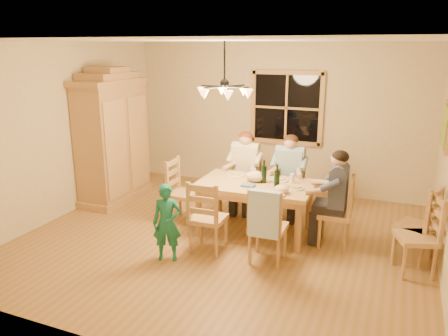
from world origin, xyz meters
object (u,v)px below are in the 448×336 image
at_px(dining_table, 255,190).
at_px(chair_end_right, 334,224).
at_px(chair_spare_front, 414,249).
at_px(chair_end_left, 185,203).
at_px(chair_near_left, 208,229).
at_px(adult_woman, 245,162).
at_px(armoire, 113,141).
at_px(chandelier, 225,91).
at_px(chair_spare_back, 414,238).
at_px(child, 167,223).
at_px(adult_plaid_man, 290,166).
at_px(chair_near_right, 268,238).
at_px(chair_far_left, 245,194).
at_px(chair_far_right, 288,199).
at_px(adult_slate_man, 337,186).
at_px(wine_bottle_a, 264,172).
at_px(wine_bottle_b, 277,176).

xyz_separation_m(dining_table, chair_end_right, (1.13, 0.03, -0.35)).
bearing_deg(chair_spare_front, chair_end_left, 64.03).
bearing_deg(chair_near_left, adult_woman, 90.00).
height_order(dining_table, chair_near_left, chair_near_left).
xyz_separation_m(armoire, dining_table, (2.75, -0.45, -0.40)).
bearing_deg(chandelier, chair_near_left, -98.80).
bearing_deg(chair_end_left, chair_spare_back, 88.40).
distance_m(armoire, child, 2.64).
bearing_deg(chair_spare_back, adult_plaid_man, 89.42).
bearing_deg(chair_near_right, chair_far_left, 117.90).
relative_size(chair_near_right, adult_plaid_man, 1.13).
bearing_deg(adult_woman, chair_far_right, -180.00).
xyz_separation_m(chair_far_left, chair_spare_back, (2.55, -0.80, 0.00)).
distance_m(chair_near_left, chair_near_right, 0.81).
xyz_separation_m(chandelier, child, (-0.44, -0.83, -1.58)).
bearing_deg(adult_slate_man, child, 121.67).
bearing_deg(wine_bottle_a, chair_spare_back, -2.55).
xyz_separation_m(chair_far_right, wine_bottle_a, (-0.19, -0.72, 0.62)).
xyz_separation_m(chair_far_left, chair_far_right, (0.72, 0.02, 0.00)).
relative_size(armoire, adult_slate_man, 2.63).
relative_size(chair_far_right, chair_near_right, 1.00).
distance_m(chair_far_left, chair_far_right, 0.72).
bearing_deg(chair_near_right, wine_bottle_a, 110.19).
distance_m(chair_near_left, wine_bottle_b, 1.17).
relative_size(dining_table, adult_woman, 1.88).
xyz_separation_m(chandelier, adult_woman, (-0.10, 1.12, -1.24)).
height_order(chair_end_left, wine_bottle_b, wine_bottle_b).
distance_m(chair_near_left, chair_spare_back, 2.62).
bearing_deg(chair_end_left, dining_table, 90.00).
relative_size(chair_end_left, adult_plaid_man, 1.13).
height_order(chair_far_left, adult_slate_man, adult_slate_man).
bearing_deg(chandelier, dining_table, 48.53).
relative_size(chair_near_left, chair_end_left, 1.00).
distance_m(chair_end_left, adult_woman, 1.18).
distance_m(dining_table, wine_bottle_a, 0.30).
height_order(chair_near_right, chair_spare_front, same).
bearing_deg(adult_plaid_man, chair_spare_back, 154.63).
relative_size(dining_table, chair_spare_front, 1.66).
distance_m(chair_end_right, adult_plaid_man, 1.24).
height_order(armoire, child, armoire).
xyz_separation_m(chair_far_right, chair_near_right, (0.13, -1.53, 0.00)).
distance_m(chair_end_right, chair_spare_back, 1.00).
xyz_separation_m(chair_spare_front, chair_spare_back, (0.00, 0.34, 0.00)).
bearing_deg(chair_near_left, dining_table, 62.10).
height_order(chair_near_right, chair_end_right, same).
bearing_deg(chair_end_right, chair_far_right, 46.64).
bearing_deg(dining_table, chair_near_right, -60.75).
xyz_separation_m(chair_near_left, wine_bottle_a, (0.49, 0.83, 0.62)).
bearing_deg(wine_bottle_a, chair_spare_front, -12.03).
bearing_deg(chair_spare_back, chair_far_left, 96.07).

